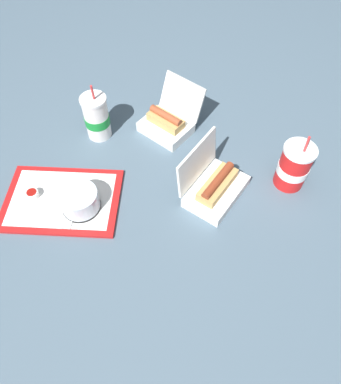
% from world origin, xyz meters
% --- Properties ---
extents(ground_plane, '(3.20, 3.20, 0.00)m').
position_xyz_m(ground_plane, '(0.00, 0.00, 0.00)').
color(ground_plane, '#4C6070').
extents(food_tray, '(0.37, 0.26, 0.01)m').
position_xyz_m(food_tray, '(-0.37, -0.05, 0.01)').
color(food_tray, red).
rests_on(food_tray, ground_plane).
extents(cake_container, '(0.12, 0.12, 0.07)m').
position_xyz_m(cake_container, '(-0.30, -0.08, 0.05)').
color(cake_container, black).
rests_on(cake_container, food_tray).
extents(ketchup_cup, '(0.04, 0.04, 0.02)m').
position_xyz_m(ketchup_cup, '(-0.47, -0.05, 0.03)').
color(ketchup_cup, white).
rests_on(ketchup_cup, food_tray).
extents(napkin_stack, '(0.11, 0.11, 0.00)m').
position_xyz_m(napkin_stack, '(-0.37, -0.11, 0.02)').
color(napkin_stack, white).
rests_on(napkin_stack, food_tray).
extents(plastic_fork, '(0.11, 0.05, 0.00)m').
position_xyz_m(plastic_fork, '(-0.40, 0.00, 0.02)').
color(plastic_fork, white).
rests_on(plastic_fork, food_tray).
extents(clamshell_hotdog_right, '(0.25, 0.26, 0.18)m').
position_xyz_m(clamshell_hotdog_right, '(0.12, 0.01, 0.04)').
color(clamshell_hotdog_right, white).
rests_on(clamshell_hotdog_right, ground_plane).
extents(clamshell_hotdog_back, '(0.25, 0.26, 0.17)m').
position_xyz_m(clamshell_hotdog_back, '(-0.05, 0.29, 0.04)').
color(clamshell_hotdog_back, white).
rests_on(clamshell_hotdog_back, ground_plane).
extents(soda_cup_front, '(0.10, 0.10, 0.22)m').
position_xyz_m(soda_cup_front, '(0.37, 0.07, 0.08)').
color(soda_cup_front, red).
rests_on(soda_cup_front, ground_plane).
extents(soda_cup_back, '(0.09, 0.09, 0.23)m').
position_xyz_m(soda_cup_back, '(-0.30, 0.26, 0.08)').
color(soda_cup_back, white).
rests_on(soda_cup_back, ground_plane).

